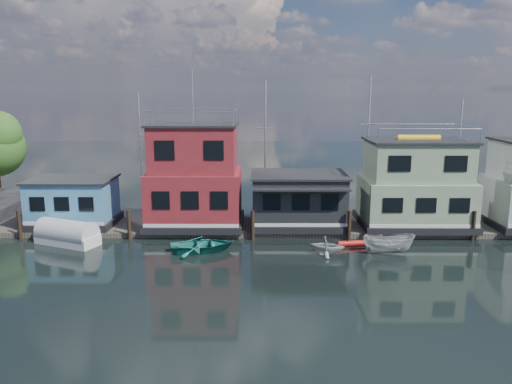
{
  "coord_description": "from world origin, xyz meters",
  "views": [
    {
      "loc": [
        -3.5,
        -25.73,
        10.82
      ],
      "look_at": [
        -3.77,
        12.0,
        3.0
      ],
      "focal_mm": 35.0,
      "sensor_mm": 36.0,
      "label": 1
    }
  ],
  "objects_px": {
    "houseboat_red": "(195,178)",
    "motorboat": "(389,243)",
    "tarp_runabout": "(67,235)",
    "dinghy_white": "(327,245)",
    "houseboat_blue": "(73,202)",
    "houseboat_dark": "(298,199)",
    "houseboat_green": "(415,185)",
    "red_kayak": "(358,243)",
    "dinghy_teal": "(202,245)"
  },
  "relations": [
    {
      "from": "motorboat",
      "to": "tarp_runabout",
      "type": "distance_m",
      "value": 22.39
    },
    {
      "from": "houseboat_dark",
      "to": "tarp_runabout",
      "type": "distance_m",
      "value": 17.17
    },
    {
      "from": "houseboat_dark",
      "to": "motorboat",
      "type": "height_order",
      "value": "houseboat_dark"
    },
    {
      "from": "tarp_runabout",
      "to": "houseboat_green",
      "type": "bearing_deg",
      "value": 31.8
    },
    {
      "from": "houseboat_green",
      "to": "dinghy_white",
      "type": "bearing_deg",
      "value": -141.52
    },
    {
      "from": "houseboat_dark",
      "to": "red_kayak",
      "type": "relative_size",
      "value": 2.53
    },
    {
      "from": "motorboat",
      "to": "tarp_runabout",
      "type": "height_order",
      "value": "tarp_runabout"
    },
    {
      "from": "houseboat_red",
      "to": "dinghy_white",
      "type": "xyz_separation_m",
      "value": [
        9.48,
        -5.98,
        -3.48
      ]
    },
    {
      "from": "red_kayak",
      "to": "tarp_runabout",
      "type": "height_order",
      "value": "tarp_runabout"
    },
    {
      "from": "houseboat_red",
      "to": "red_kayak",
      "type": "distance_m",
      "value": 13.21
    },
    {
      "from": "dinghy_white",
      "to": "red_kayak",
      "type": "relative_size",
      "value": 0.8
    },
    {
      "from": "red_kayak",
      "to": "houseboat_blue",
      "type": "bearing_deg",
      "value": 159.39
    },
    {
      "from": "houseboat_blue",
      "to": "tarp_runabout",
      "type": "xyz_separation_m",
      "value": [
        0.85,
        -3.85,
        -1.51
      ]
    },
    {
      "from": "houseboat_blue",
      "to": "tarp_runabout",
      "type": "height_order",
      "value": "houseboat_blue"
    },
    {
      "from": "houseboat_blue",
      "to": "dinghy_white",
      "type": "distance_m",
      "value": 19.96
    },
    {
      "from": "motorboat",
      "to": "houseboat_red",
      "type": "bearing_deg",
      "value": 71.32
    },
    {
      "from": "houseboat_dark",
      "to": "tarp_runabout",
      "type": "xyz_separation_m",
      "value": [
        -16.65,
        -3.83,
        -1.72
      ]
    },
    {
      "from": "houseboat_blue",
      "to": "dinghy_teal",
      "type": "distance_m",
      "value": 12.05
    },
    {
      "from": "houseboat_dark",
      "to": "dinghy_teal",
      "type": "xyz_separation_m",
      "value": [
        -6.88,
        -5.41,
        -1.97
      ]
    },
    {
      "from": "houseboat_dark",
      "to": "red_kayak",
      "type": "distance_m",
      "value": 6.14
    },
    {
      "from": "motorboat",
      "to": "dinghy_white",
      "type": "xyz_separation_m",
      "value": [
        -4.19,
        -0.32,
        -0.05
      ]
    },
    {
      "from": "houseboat_green",
      "to": "red_kayak",
      "type": "relative_size",
      "value": 2.88
    },
    {
      "from": "tarp_runabout",
      "to": "motorboat",
      "type": "bearing_deg",
      "value": 18.64
    },
    {
      "from": "houseboat_blue",
      "to": "motorboat",
      "type": "xyz_separation_m",
      "value": [
        23.17,
        -5.66,
        -1.54
      ]
    },
    {
      "from": "houseboat_green",
      "to": "motorboat",
      "type": "bearing_deg",
      "value": -120.48
    },
    {
      "from": "tarp_runabout",
      "to": "dinghy_white",
      "type": "bearing_deg",
      "value": 16.56
    },
    {
      "from": "houseboat_blue",
      "to": "tarp_runabout",
      "type": "relative_size",
      "value": 1.3
    },
    {
      "from": "houseboat_red",
      "to": "motorboat",
      "type": "height_order",
      "value": "houseboat_red"
    },
    {
      "from": "houseboat_blue",
      "to": "houseboat_red",
      "type": "bearing_deg",
      "value": 0.0
    },
    {
      "from": "motorboat",
      "to": "red_kayak",
      "type": "distance_m",
      "value": 2.33
    },
    {
      "from": "houseboat_red",
      "to": "dinghy_teal",
      "type": "bearing_deg",
      "value": -78.39
    },
    {
      "from": "houseboat_dark",
      "to": "tarp_runabout",
      "type": "height_order",
      "value": "houseboat_dark"
    },
    {
      "from": "dinghy_white",
      "to": "houseboat_green",
      "type": "bearing_deg",
      "value": -37.61
    },
    {
      "from": "dinghy_white",
      "to": "red_kayak",
      "type": "height_order",
      "value": "dinghy_white"
    },
    {
      "from": "red_kayak",
      "to": "houseboat_green",
      "type": "bearing_deg",
      "value": 30.09
    },
    {
      "from": "motorboat",
      "to": "red_kayak",
      "type": "bearing_deg",
      "value": 54.55
    },
    {
      "from": "houseboat_red",
      "to": "dinghy_teal",
      "type": "distance_m",
      "value": 6.64
    },
    {
      "from": "motorboat",
      "to": "dinghy_white",
      "type": "distance_m",
      "value": 4.21
    },
    {
      "from": "motorboat",
      "to": "red_kayak",
      "type": "xyz_separation_m",
      "value": [
        -1.77,
        1.45,
        -0.45
      ]
    },
    {
      "from": "houseboat_red",
      "to": "motorboat",
      "type": "xyz_separation_m",
      "value": [
        13.67,
        -5.66,
        -3.44
      ]
    },
    {
      "from": "motorboat",
      "to": "dinghy_teal",
      "type": "relative_size",
      "value": 0.8
    },
    {
      "from": "houseboat_red",
      "to": "houseboat_green",
      "type": "bearing_deg",
      "value": 0.0
    },
    {
      "from": "dinghy_white",
      "to": "houseboat_blue",
      "type": "bearing_deg",
      "value": 86.41
    },
    {
      "from": "motorboat",
      "to": "tarp_runabout",
      "type": "xyz_separation_m",
      "value": [
        -22.32,
        1.81,
        0.03
      ]
    },
    {
      "from": "houseboat_red",
      "to": "houseboat_dark",
      "type": "bearing_deg",
      "value": -0.14
    },
    {
      "from": "houseboat_blue",
      "to": "houseboat_dark",
      "type": "height_order",
      "value": "houseboat_dark"
    },
    {
      "from": "houseboat_red",
      "to": "tarp_runabout",
      "type": "relative_size",
      "value": 2.4
    },
    {
      "from": "dinghy_white",
      "to": "tarp_runabout",
      "type": "bearing_deg",
      "value": 97.2
    },
    {
      "from": "houseboat_blue",
      "to": "houseboat_dark",
      "type": "distance_m",
      "value": 17.5
    },
    {
      "from": "motorboat",
      "to": "red_kayak",
      "type": "height_order",
      "value": "motorboat"
    }
  ]
}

